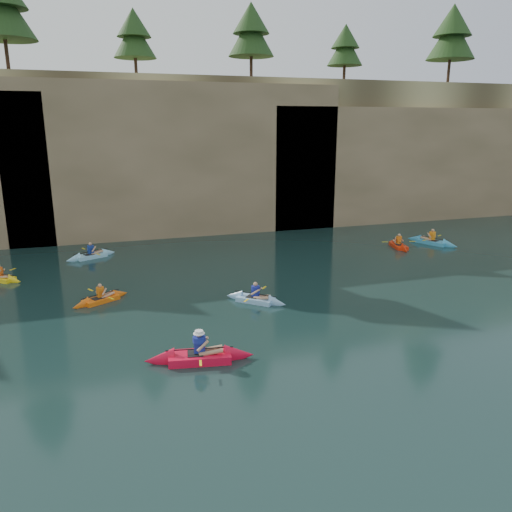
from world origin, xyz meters
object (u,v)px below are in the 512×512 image
object	(u,v)px
main_kayaker	(200,356)
kayaker_red_far	(398,245)
kayaker_ltblue_near	(255,299)
kayaker_orange	(101,299)

from	to	relation	value
main_kayaker	kayaker_red_far	world-z (taller)	main_kayaker
kayaker_red_far	kayaker_ltblue_near	bearing A→B (deg)	133.20
kayaker_orange	main_kayaker	bearing A→B (deg)	-97.10
kayaker_ltblue_near	kayaker_red_far	world-z (taller)	kayaker_ltblue_near
main_kayaker	kayaker_ltblue_near	distance (m)	6.40
kayaker_orange	kayaker_ltblue_near	world-z (taller)	kayaker_ltblue_near
kayaker_ltblue_near	kayaker_red_far	distance (m)	14.54
kayaker_orange	kayaker_red_far	world-z (taller)	kayaker_red_far
kayaker_orange	kayaker_ltblue_near	distance (m)	7.31
main_kayaker	kayaker_red_far	size ratio (longest dim) A/B	1.20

